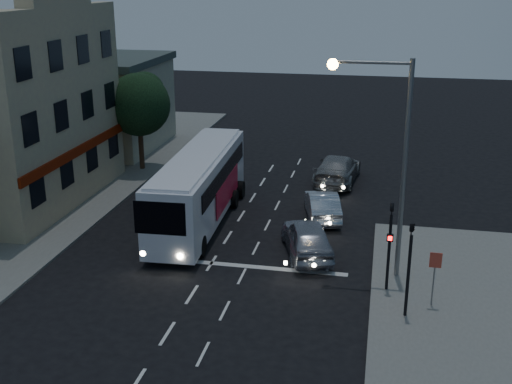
% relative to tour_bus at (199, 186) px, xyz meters
% --- Properties ---
extents(ground, '(120.00, 120.00, 0.00)m').
position_rel_tour_bus_xyz_m(ground, '(1.90, -6.77, -1.96)').
color(ground, black).
extents(sidewalk_far, '(12.00, 50.00, 0.12)m').
position_rel_tour_bus_xyz_m(sidewalk_far, '(-11.10, 1.23, -1.90)').
color(sidewalk_far, slate).
rests_on(sidewalk_far, ground).
extents(road_markings, '(8.00, 30.55, 0.01)m').
position_rel_tour_bus_xyz_m(road_markings, '(3.18, -3.46, -1.95)').
color(road_markings, silver).
rests_on(road_markings, ground).
extents(tour_bus, '(2.91, 11.87, 3.62)m').
position_rel_tour_bus_xyz_m(tour_bus, '(0.00, 0.00, 0.00)').
color(tour_bus, white).
rests_on(tour_bus, ground).
extents(car_suv, '(3.20, 5.13, 1.63)m').
position_rel_tour_bus_xyz_m(car_suv, '(5.91, -2.97, -1.14)').
color(car_suv, '#999DAB').
rests_on(car_suv, ground).
extents(car_sedan_a, '(2.44, 4.60, 1.44)m').
position_rel_tour_bus_xyz_m(car_sedan_a, '(6.11, 1.78, -1.24)').
color(car_sedan_a, silver).
rests_on(car_sedan_a, ground).
extents(car_sedan_b, '(2.81, 5.95, 1.68)m').
position_rel_tour_bus_xyz_m(car_sedan_b, '(6.38, 8.14, -1.12)').
color(car_sedan_b, gray).
rests_on(car_sedan_b, ground).
extents(traffic_signal_main, '(0.25, 0.35, 4.10)m').
position_rel_tour_bus_xyz_m(traffic_signal_main, '(9.50, -5.99, 0.46)').
color(traffic_signal_main, black).
rests_on(traffic_signal_main, sidewalk_near).
extents(traffic_signal_side, '(0.18, 0.15, 4.10)m').
position_rel_tour_bus_xyz_m(traffic_signal_side, '(10.20, -7.97, 0.46)').
color(traffic_signal_side, black).
rests_on(traffic_signal_side, sidewalk_near).
extents(regulatory_sign, '(0.45, 0.12, 2.20)m').
position_rel_tour_bus_xyz_m(regulatory_sign, '(11.20, -7.00, -0.36)').
color(regulatory_sign, slate).
rests_on(regulatory_sign, sidewalk_near).
extents(streetlight, '(3.32, 0.44, 9.00)m').
position_rel_tour_bus_xyz_m(streetlight, '(9.24, -4.57, 3.78)').
color(streetlight, slate).
rests_on(streetlight, sidewalk_near).
extents(low_building_north, '(9.40, 9.40, 6.50)m').
position_rel_tour_bus_xyz_m(low_building_north, '(-11.60, 13.23, 1.43)').
color(low_building_north, '#9D9A8A').
rests_on(low_building_north, sidewalk_far).
extents(street_tree, '(4.00, 4.00, 6.20)m').
position_rel_tour_bus_xyz_m(street_tree, '(-6.31, 8.26, 2.54)').
color(street_tree, black).
rests_on(street_tree, sidewalk_far).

